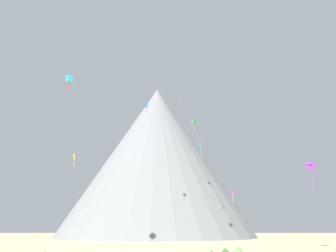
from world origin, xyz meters
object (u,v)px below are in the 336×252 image
(rock_massif, at_px, (154,163))
(kite_cyan_high, at_px, (69,79))
(bush_far_right, at_px, (225,250))
(kite_gold_mid, at_px, (74,158))
(kite_violet_mid, at_px, (310,166))
(bush_mid_center, at_px, (238,249))
(kite_magenta_low, at_px, (233,194))
(kite_blue_high, at_px, (146,106))
(kite_yellow_high, at_px, (180,103))
(kite_orange_high, at_px, (200,143))
(kite_green_high, at_px, (194,123))

(rock_massif, distance_m, kite_cyan_high, 69.20)
(bush_far_right, xyz_separation_m, kite_gold_mid, (-29.32, 17.36, 17.82))
(kite_violet_mid, xyz_separation_m, kite_cyan_high, (-45.80, 2.49, 18.51))
(bush_mid_center, relative_size, kite_magenta_low, 0.57)
(kite_magenta_low, bearing_deg, rock_massif, 46.08)
(bush_far_right, distance_m, kite_cyan_high, 44.08)
(kite_blue_high, bearing_deg, rock_massif, -16.24)
(kite_yellow_high, relative_size, kite_orange_high, 0.27)
(kite_yellow_high, bearing_deg, rock_massif, 9.83)
(kite_violet_mid, bearing_deg, rock_massif, 0.66)
(kite_green_high, distance_m, kite_orange_high, 12.21)
(kite_magenta_low, height_order, kite_blue_high, kite_blue_high)
(kite_gold_mid, distance_m, kite_orange_high, 37.04)
(bush_far_right, bearing_deg, kite_magenta_low, 75.48)
(kite_gold_mid, distance_m, kite_cyan_high, 17.23)
(kite_violet_mid, height_order, kite_gold_mid, kite_gold_mid)
(bush_far_right, distance_m, kite_violet_mid, 22.54)
(kite_green_high, relative_size, kite_yellow_high, 2.03)
(kite_magenta_low, distance_m, kite_gold_mid, 37.62)
(bush_mid_center, relative_size, kite_cyan_high, 0.45)
(kite_violet_mid, height_order, kite_cyan_high, kite_cyan_high)
(bush_far_right, height_order, kite_magenta_low, kite_magenta_low)
(rock_massif, distance_m, kite_blue_high, 48.53)
(rock_massif, relative_size, kite_magenta_low, 25.48)
(kite_green_high, distance_m, kite_violet_mid, 31.90)
(kite_blue_high, distance_m, kite_orange_high, 19.57)
(kite_blue_high, height_order, kite_yellow_high, kite_yellow_high)
(kite_green_high, relative_size, kite_violet_mid, 0.64)
(bush_mid_center, bearing_deg, kite_violet_mid, 12.04)
(bush_mid_center, bearing_deg, kite_green_high, 101.20)
(kite_green_high, height_order, kite_blue_high, kite_blue_high)
(kite_gold_mid, relative_size, kite_orange_high, 0.54)
(kite_violet_mid, bearing_deg, kite_magenta_low, 3.23)
(rock_massif, bearing_deg, bush_mid_center, -76.87)
(bush_far_right, xyz_separation_m, kite_violet_mid, (16.92, 5.57, 13.80))
(kite_blue_high, height_order, kite_orange_high, kite_blue_high)
(kite_cyan_high, relative_size, kite_orange_high, 0.66)
(bush_mid_center, xyz_separation_m, kite_green_high, (-4.70, 23.72, 28.68))
(kite_yellow_high, bearing_deg, kite_violet_mid, -148.01)
(kite_gold_mid, height_order, kite_yellow_high, kite_yellow_high)
(kite_violet_mid, bearing_deg, kite_gold_mid, 52.07)
(rock_massif, relative_size, kite_gold_mid, 24.78)
(bush_far_right, relative_size, kite_yellow_high, 0.86)
(kite_cyan_high, bearing_deg, bush_far_right, -48.63)
(kite_blue_high, relative_size, kite_cyan_high, 0.76)
(kite_orange_high, bearing_deg, bush_far_right, -119.60)
(rock_massif, height_order, kite_cyan_high, rock_massif)
(kite_violet_mid, relative_size, kite_yellow_high, 3.17)
(kite_orange_high, bearing_deg, kite_cyan_high, -163.51)
(bush_mid_center, height_order, bush_far_right, bush_mid_center)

